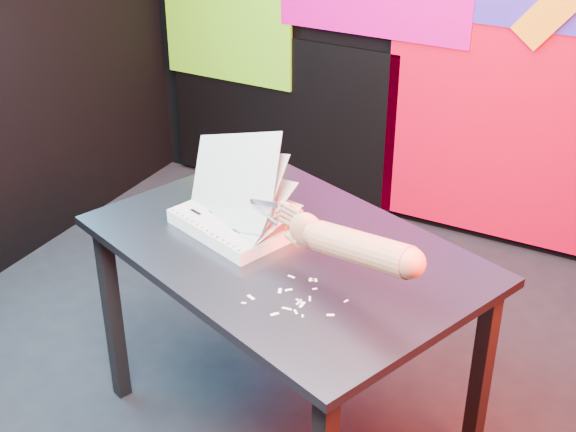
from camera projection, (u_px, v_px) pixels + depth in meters
The scene contains 7 objects.
room at pixel (262, 39), 2.34m from camera, with size 3.01×3.01×2.71m.
backdrop at pixel (435, 43), 3.63m from camera, with size 2.88×0.05×2.08m.
work_table at pixel (285, 270), 2.52m from camera, with size 1.40×1.16×0.75m.
printout_stack at pixel (236, 219), 2.56m from camera, with size 0.44×0.38×0.35m.
scissors at pixel (290, 221), 2.33m from camera, with size 0.22×0.08×0.13m.
hand_forearm at pixel (352, 245), 2.16m from camera, with size 0.49×0.21×0.16m.
paper_clippings at pixel (295, 298), 2.23m from camera, with size 0.26×0.22×0.00m.
Camera 1 is at (1.15, -1.99, 2.03)m, focal length 50.00 mm.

